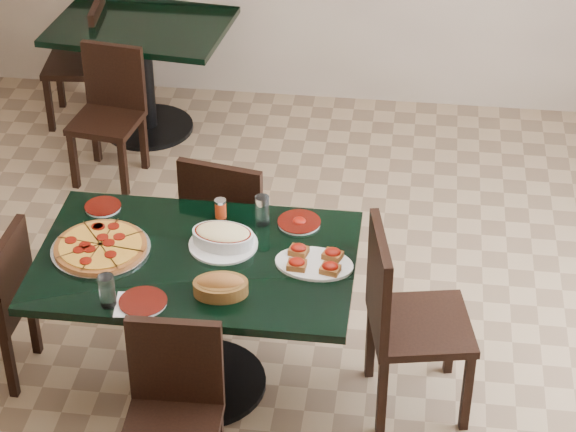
# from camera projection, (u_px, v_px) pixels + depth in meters

# --- Properties ---
(floor) EXTENTS (5.50, 5.50, 0.00)m
(floor) POSITION_uv_depth(u_px,v_px,m) (283.00, 364.00, 5.45)
(floor) COLOR #8C7251
(floor) RESTS_ON ground
(room_shell) EXTENTS (5.50, 5.50, 5.50)m
(room_shell) POSITION_uv_depth(u_px,v_px,m) (511.00, 7.00, 6.09)
(room_shell) COLOR white
(room_shell) RESTS_ON floor
(main_table) EXTENTS (1.40, 0.90, 0.75)m
(main_table) POSITION_uv_depth(u_px,v_px,m) (198.00, 290.00, 5.01)
(main_table) COLOR black
(main_table) RESTS_ON floor
(back_table) EXTENTS (1.14, 0.89, 0.75)m
(back_table) POSITION_uv_depth(u_px,v_px,m) (143.00, 56.00, 7.04)
(back_table) COLOR black
(back_table) RESTS_ON floor
(chair_far) EXTENTS (0.49, 0.49, 0.90)m
(chair_far) POSITION_uv_depth(u_px,v_px,m) (230.00, 223.00, 5.56)
(chair_far) COLOR black
(chair_far) RESTS_ON floor
(chair_near) EXTENTS (0.40, 0.40, 0.83)m
(chair_near) POSITION_uv_depth(u_px,v_px,m) (173.00, 407.00, 4.55)
(chair_near) COLOR black
(chair_near) RESTS_ON floor
(chair_right) EXTENTS (0.52, 0.52, 0.94)m
(chair_right) POSITION_uv_depth(u_px,v_px,m) (402.00, 313.00, 4.94)
(chair_right) COLOR black
(chair_right) RESTS_ON floor
(back_chair_near) EXTENTS (0.43, 0.43, 0.81)m
(back_chair_near) POSITION_uv_depth(u_px,v_px,m) (110.00, 107.00, 6.66)
(back_chair_near) COLOR black
(back_chair_near) RESTS_ON floor
(back_chair_left) EXTENTS (0.42, 0.42, 0.83)m
(back_chair_left) POSITION_uv_depth(u_px,v_px,m) (86.00, 56.00, 7.19)
(back_chair_left) COLOR black
(back_chair_left) RESTS_ON floor
(pepperoni_pizza) EXTENTS (0.44, 0.44, 0.04)m
(pepperoni_pizza) POSITION_uv_depth(u_px,v_px,m) (101.00, 247.00, 4.94)
(pepperoni_pizza) COLOR silver
(pepperoni_pizza) RESTS_ON main_table
(lasagna_casserole) EXTENTS (0.31, 0.31, 0.09)m
(lasagna_casserole) POSITION_uv_depth(u_px,v_px,m) (223.00, 237.00, 4.95)
(lasagna_casserole) COLOR silver
(lasagna_casserole) RESTS_ON main_table
(bread_basket) EXTENTS (0.25, 0.19, 0.10)m
(bread_basket) POSITION_uv_depth(u_px,v_px,m) (221.00, 286.00, 4.67)
(bread_basket) COLOR brown
(bread_basket) RESTS_ON main_table
(bruschetta_platter) EXTENTS (0.37, 0.27, 0.05)m
(bruschetta_platter) POSITION_uv_depth(u_px,v_px,m) (314.00, 261.00, 4.84)
(bruschetta_platter) COLOR silver
(bruschetta_platter) RESTS_ON main_table
(side_plate_near) EXTENTS (0.20, 0.20, 0.02)m
(side_plate_near) POSITION_uv_depth(u_px,v_px,m) (143.00, 302.00, 4.64)
(side_plate_near) COLOR silver
(side_plate_near) RESTS_ON main_table
(side_plate_far_r) EXTENTS (0.20, 0.20, 0.03)m
(side_plate_far_r) POSITION_uv_depth(u_px,v_px,m) (299.00, 222.00, 5.11)
(side_plate_far_r) COLOR silver
(side_plate_far_r) RESTS_ON main_table
(side_plate_far_l) EXTENTS (0.17, 0.17, 0.02)m
(side_plate_far_l) POSITION_uv_depth(u_px,v_px,m) (103.00, 207.00, 5.22)
(side_plate_far_l) COLOR silver
(side_plate_far_l) RESTS_ON main_table
(napkin_setting) EXTENTS (0.19, 0.19, 0.01)m
(napkin_setting) POSITION_uv_depth(u_px,v_px,m) (136.00, 304.00, 4.63)
(napkin_setting) COLOR white
(napkin_setting) RESTS_ON main_table
(water_glass_a) EXTENTS (0.07, 0.07, 0.14)m
(water_glass_a) POSITION_uv_depth(u_px,v_px,m) (262.00, 210.00, 5.08)
(water_glass_a) COLOR white
(water_glass_a) RESTS_ON main_table
(water_glass_b) EXTENTS (0.07, 0.07, 0.15)m
(water_glass_b) POSITION_uv_depth(u_px,v_px,m) (107.00, 291.00, 4.59)
(water_glass_b) COLOR white
(water_glass_b) RESTS_ON main_table
(pepper_shaker) EXTENTS (0.05, 0.05, 0.09)m
(pepper_shaker) POSITION_uv_depth(u_px,v_px,m) (221.00, 208.00, 5.14)
(pepper_shaker) COLOR red
(pepper_shaker) RESTS_ON main_table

